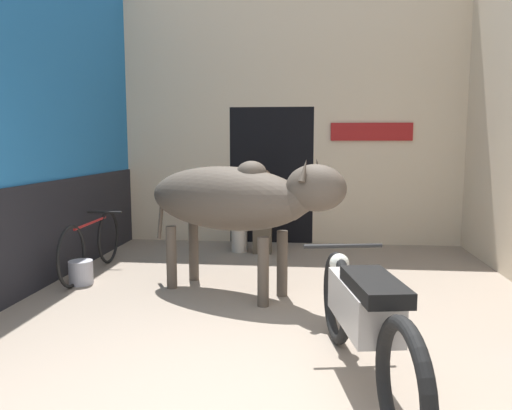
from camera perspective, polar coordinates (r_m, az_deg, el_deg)
The scene contains 8 objects.
wall_left_shopfront at distance 5.82m, azimuth -24.41°, elevation 10.42°, with size 0.25×5.10×4.01m.
wall_back_with_doorway at distance 7.84m, azimuth 3.34°, elevation 8.13°, with size 5.09×0.93×4.01m.
cow at distance 5.00m, azimuth -2.38°, elevation 0.71°, with size 2.22×1.42×1.41m.
motorcycle_near at distance 3.28m, azimuth 12.15°, elevation -12.24°, with size 0.61×2.11×0.81m.
bicycle at distance 6.18m, azimuth -18.25°, elevation -4.35°, with size 0.44×1.76×0.69m.
shopkeeper_seated at distance 7.02m, azimuth 0.83°, elevation -0.39°, with size 0.37×0.34×1.16m.
plastic_stool at distance 7.09m, azimuth -1.92°, elevation -3.66°, with size 0.32×0.32×0.39m.
bucket at distance 5.83m, azimuth -19.38°, elevation -7.28°, with size 0.26×0.26×0.26m.
Camera 1 is at (0.28, -2.48, 1.55)m, focal length 35.00 mm.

